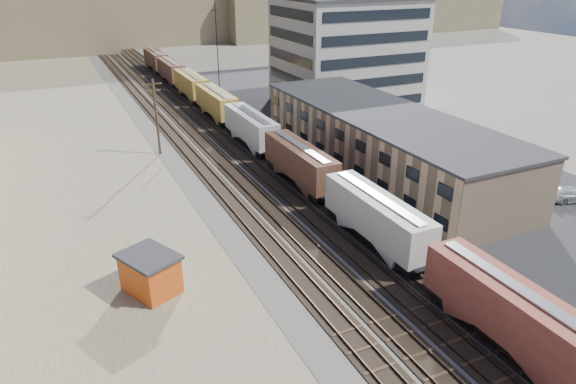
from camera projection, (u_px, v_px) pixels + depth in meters
name	position (u px, v px, depth m)	size (l,w,h in m)	color
ground	(405.00, 313.00, 37.38)	(300.00, 300.00, 0.00)	#6B6356
ballast_bed	(204.00, 130.00, 78.63)	(18.00, 200.00, 0.06)	#4C4742
dirt_yard	(70.00, 173.00, 62.55)	(24.00, 180.00, 0.03)	#6D604B
asphalt_lot	(380.00, 138.00, 74.88)	(26.00, 120.00, 0.04)	#232326
rail_tracks	(201.00, 130.00, 78.38)	(11.40, 200.00, 0.24)	black
freight_train	(232.00, 113.00, 77.01)	(3.00, 119.74, 4.46)	black
warehouse	(381.00, 140.00, 62.40)	(12.40, 40.40, 7.25)	tan
office_tower	(346.00, 52.00, 89.92)	(22.60, 18.60, 18.45)	#9E998E
utility_pole_north	(156.00, 116.00, 66.56)	(2.20, 0.32, 10.00)	#382619
radio_mast	(218.00, 57.00, 85.54)	(1.20, 0.16, 18.00)	black
maintenance_shed	(150.00, 273.00, 39.27)	(4.95, 5.44, 3.24)	#C24712
parked_car_silver	(573.00, 195.00, 54.75)	(2.17, 5.34, 1.55)	#AEB0B6
parked_car_blue	(354.00, 110.00, 86.31)	(2.46, 5.35, 1.49)	navy
parked_car_far	(349.00, 105.00, 89.90)	(1.62, 4.02, 1.37)	silver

